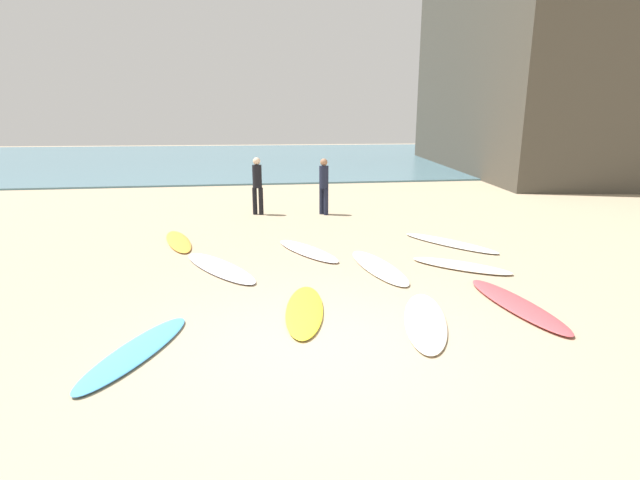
{
  "coord_description": "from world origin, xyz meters",
  "views": [
    {
      "loc": [
        -0.87,
        -5.27,
        2.7
      ],
      "look_at": [
        0.73,
        4.27,
        0.3
      ],
      "focal_mm": 26.2,
      "sensor_mm": 36.0,
      "label": 1
    }
  ],
  "objects_px": {
    "surfboard_0": "(449,243)",
    "surfboard_1": "(425,320)",
    "surfboard_7": "(136,351)",
    "surfboard_9": "(461,266)",
    "surfboard_2": "(305,310)",
    "surfboard_5": "(178,241)",
    "beachgoer_mid": "(257,183)",
    "surfboard_8": "(307,251)",
    "surfboard_4": "(378,267)",
    "beachgoer_near": "(324,184)",
    "surfboard_6": "(516,304)",
    "surfboard_3": "(219,267)"
  },
  "relations": [
    {
      "from": "surfboard_4",
      "to": "beachgoer_near",
      "type": "relative_size",
      "value": 1.4
    },
    {
      "from": "surfboard_9",
      "to": "beachgoer_near",
      "type": "distance_m",
      "value": 6.15
    },
    {
      "from": "surfboard_3",
      "to": "surfboard_6",
      "type": "height_order",
      "value": "surfboard_6"
    },
    {
      "from": "surfboard_3",
      "to": "surfboard_6",
      "type": "xyz_separation_m",
      "value": [
        4.54,
        -2.68,
        0.01
      ]
    },
    {
      "from": "surfboard_4",
      "to": "surfboard_5",
      "type": "distance_m",
      "value": 4.89
    },
    {
      "from": "surfboard_4",
      "to": "surfboard_2",
      "type": "bearing_deg",
      "value": 41.9
    },
    {
      "from": "surfboard_5",
      "to": "surfboard_6",
      "type": "bearing_deg",
      "value": -55.66
    },
    {
      "from": "surfboard_6",
      "to": "surfboard_8",
      "type": "xyz_separation_m",
      "value": [
        -2.71,
        3.62,
        -0.0
      ]
    },
    {
      "from": "surfboard_5",
      "to": "surfboard_9",
      "type": "height_order",
      "value": "surfboard_9"
    },
    {
      "from": "surfboard_4",
      "to": "beachgoer_near",
      "type": "bearing_deg",
      "value": -95.71
    },
    {
      "from": "surfboard_2",
      "to": "surfboard_8",
      "type": "height_order",
      "value": "surfboard_8"
    },
    {
      "from": "surfboard_0",
      "to": "beachgoer_mid",
      "type": "distance_m",
      "value": 6.2
    },
    {
      "from": "surfboard_0",
      "to": "surfboard_5",
      "type": "xyz_separation_m",
      "value": [
        -6.22,
        1.2,
        -0.0
      ]
    },
    {
      "from": "surfboard_6",
      "to": "surfboard_9",
      "type": "xyz_separation_m",
      "value": [
        0.08,
        2.02,
        -0.0
      ]
    },
    {
      "from": "beachgoer_near",
      "to": "surfboard_6",
      "type": "bearing_deg",
      "value": -21.92
    },
    {
      "from": "surfboard_9",
      "to": "beachgoer_near",
      "type": "relative_size",
      "value": 1.13
    },
    {
      "from": "surfboard_0",
      "to": "beachgoer_mid",
      "type": "bearing_deg",
      "value": 103.0
    },
    {
      "from": "surfboard_2",
      "to": "surfboard_9",
      "type": "height_order",
      "value": "surfboard_9"
    },
    {
      "from": "surfboard_8",
      "to": "surfboard_9",
      "type": "bearing_deg",
      "value": 126.28
    },
    {
      "from": "beachgoer_mid",
      "to": "surfboard_6",
      "type": "bearing_deg",
      "value": -43.78
    },
    {
      "from": "surfboard_4",
      "to": "beachgoer_mid",
      "type": "xyz_separation_m",
      "value": [
        -2.07,
        5.97,
        0.94
      ]
    },
    {
      "from": "surfboard_6",
      "to": "beachgoer_mid",
      "type": "bearing_deg",
      "value": -69.77
    },
    {
      "from": "surfboard_4",
      "to": "surfboard_8",
      "type": "bearing_deg",
      "value": -55.96
    },
    {
      "from": "beachgoer_near",
      "to": "beachgoer_mid",
      "type": "distance_m",
      "value": 2.02
    },
    {
      "from": "surfboard_7",
      "to": "surfboard_9",
      "type": "relative_size",
      "value": 1.06
    },
    {
      "from": "surfboard_0",
      "to": "surfboard_5",
      "type": "height_order",
      "value": "surfboard_0"
    },
    {
      "from": "surfboard_3",
      "to": "surfboard_5",
      "type": "xyz_separation_m",
      "value": [
        -1.04,
        2.27,
        -0.0
      ]
    },
    {
      "from": "surfboard_1",
      "to": "surfboard_2",
      "type": "xyz_separation_m",
      "value": [
        -1.62,
        0.64,
        0.0
      ]
    },
    {
      "from": "surfboard_0",
      "to": "surfboard_1",
      "type": "bearing_deg",
      "value": -149.21
    },
    {
      "from": "surfboard_3",
      "to": "surfboard_9",
      "type": "distance_m",
      "value": 4.67
    },
    {
      "from": "surfboard_0",
      "to": "surfboard_2",
      "type": "bearing_deg",
      "value": -168.83
    },
    {
      "from": "surfboard_2",
      "to": "surfboard_5",
      "type": "bearing_deg",
      "value": -53.61
    },
    {
      "from": "surfboard_7",
      "to": "surfboard_9",
      "type": "bearing_deg",
      "value": -129.86
    },
    {
      "from": "surfboard_6",
      "to": "beachgoer_mid",
      "type": "xyz_separation_m",
      "value": [
        -3.59,
        8.2,
        0.93
      ]
    },
    {
      "from": "surfboard_0",
      "to": "surfboard_9",
      "type": "xyz_separation_m",
      "value": [
        -0.56,
        -1.74,
        0.0
      ]
    },
    {
      "from": "surfboard_5",
      "to": "beachgoer_near",
      "type": "relative_size",
      "value": 1.34
    },
    {
      "from": "beachgoer_near",
      "to": "beachgoer_mid",
      "type": "relative_size",
      "value": 0.98
    },
    {
      "from": "beachgoer_mid",
      "to": "surfboard_8",
      "type": "bearing_deg",
      "value": -56.5
    },
    {
      "from": "surfboard_3",
      "to": "surfboard_5",
      "type": "relative_size",
      "value": 1.1
    },
    {
      "from": "surfboard_8",
      "to": "beachgoer_mid",
      "type": "distance_m",
      "value": 4.76
    },
    {
      "from": "surfboard_6",
      "to": "surfboard_7",
      "type": "xyz_separation_m",
      "value": [
        -5.39,
        -0.61,
        -0.01
      ]
    },
    {
      "from": "surfboard_4",
      "to": "beachgoer_mid",
      "type": "relative_size",
      "value": 1.37
    },
    {
      "from": "surfboard_0",
      "to": "beachgoer_mid",
      "type": "relative_size",
      "value": 1.43
    },
    {
      "from": "surfboard_3",
      "to": "surfboard_9",
      "type": "height_order",
      "value": "surfboard_9"
    },
    {
      "from": "surfboard_7",
      "to": "beachgoer_near",
      "type": "bearing_deg",
      "value": -89.69
    },
    {
      "from": "surfboard_0",
      "to": "surfboard_7",
      "type": "bearing_deg",
      "value": -174.66
    },
    {
      "from": "beachgoer_mid",
      "to": "surfboard_5",
      "type": "bearing_deg",
      "value": -98.98
    },
    {
      "from": "surfboard_5",
      "to": "surfboard_6",
      "type": "height_order",
      "value": "surfboard_6"
    },
    {
      "from": "surfboard_5",
      "to": "surfboard_2",
      "type": "bearing_deg",
      "value": -76.96
    },
    {
      "from": "surfboard_9",
      "to": "surfboard_8",
      "type": "bearing_deg",
      "value": 102.98
    }
  ]
}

